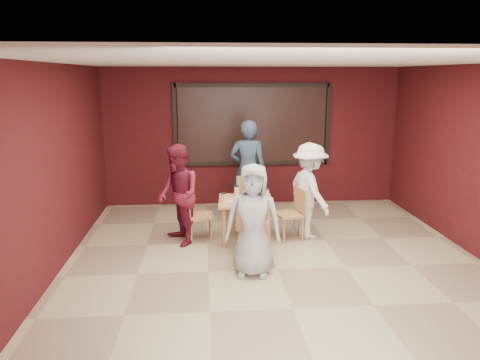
{
  "coord_description": "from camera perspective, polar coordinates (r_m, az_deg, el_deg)",
  "views": [
    {
      "loc": [
        -1.0,
        -5.99,
        2.64
      ],
      "look_at": [
        -0.43,
        1.23,
        1.01
      ],
      "focal_mm": 35.0,
      "sensor_mm": 36.0,
      "label": 1
    }
  ],
  "objects": [
    {
      "name": "diner_right",
      "position": [
        7.74,
        8.47,
        -1.3
      ],
      "size": [
        0.87,
        1.15,
        1.57
      ],
      "primitive_type": "imported",
      "rotation": [
        0.0,
        0.0,
        1.89
      ],
      "color": "white",
      "rests_on": "floor"
    },
    {
      "name": "floor",
      "position": [
        6.62,
        4.62,
        -10.82
      ],
      "size": [
        7.0,
        7.0,
        0.0
      ],
      "primitive_type": "plane",
      "color": "tan",
      "rests_on": "ground"
    },
    {
      "name": "dining_table",
      "position": [
        7.53,
        0.67,
        -2.99
      ],
      "size": [
        0.91,
        0.91,
        0.83
      ],
      "color": "tan",
      "rests_on": "floor"
    },
    {
      "name": "window_blinds",
      "position": [
        9.55,
        1.51,
        6.75
      ],
      "size": [
        3.0,
        0.02,
        1.5
      ],
      "primitive_type": "cube",
      "color": "black"
    },
    {
      "name": "chair_front",
      "position": [
        6.87,
        1.5,
        -5.3
      ],
      "size": [
        0.53,
        0.53,
        0.92
      ],
      "color": "#BC8649",
      "rests_on": "floor"
    },
    {
      "name": "chair_left",
      "position": [
        7.62,
        -5.38,
        -3.93
      ],
      "size": [
        0.42,
        0.42,
        0.82
      ],
      "color": "#BC8649",
      "rests_on": "floor"
    },
    {
      "name": "diner_front",
      "position": [
        6.2,
        1.61,
        -4.94
      ],
      "size": [
        0.81,
        0.6,
        1.52
      ],
      "primitive_type": "imported",
      "rotation": [
        0.0,
        0.0,
        -0.17
      ],
      "color": "#A0A0A0",
      "rests_on": "floor"
    },
    {
      "name": "diner_left",
      "position": [
        7.4,
        -7.55,
        -1.82
      ],
      "size": [
        0.85,
        0.95,
        1.6
      ],
      "primitive_type": "imported",
      "rotation": [
        0.0,
        0.0,
        -1.19
      ],
      "color": "maroon",
      "rests_on": "floor"
    },
    {
      "name": "diner_back",
      "position": [
        8.62,
        0.95,
        1.23
      ],
      "size": [
        0.71,
        0.51,
        1.85
      ],
      "primitive_type": "imported",
      "rotation": [
        0.0,
        0.0,
        3.05
      ],
      "color": "#304156",
      "rests_on": "floor"
    },
    {
      "name": "chair_back",
      "position": [
        8.34,
        0.86,
        -2.24
      ],
      "size": [
        0.51,
        0.51,
        0.86
      ],
      "color": "#BC8649",
      "rests_on": "floor"
    },
    {
      "name": "chair_right",
      "position": [
        7.68,
        6.56,
        -3.72
      ],
      "size": [
        0.49,
        0.49,
        0.85
      ],
      "color": "#BC8649",
      "rests_on": "floor"
    }
  ]
}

